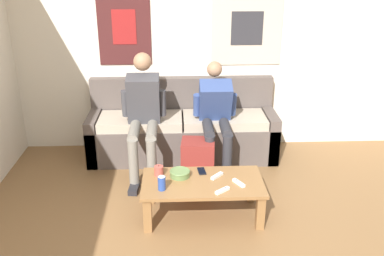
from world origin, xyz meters
name	(u,v)px	position (x,y,z in m)	size (l,w,h in m)	color
wall_back	(180,41)	(0.00, 2.70, 1.28)	(10.00, 0.07, 2.55)	silver
couch	(183,131)	(0.02, 2.37, 0.30)	(2.11, 0.66, 0.87)	#564C47
coffee_table	(203,187)	(0.17, 1.10, 0.28)	(1.06, 0.56, 0.34)	olive
person_seated_adult	(143,111)	(-0.39, 2.01, 0.68)	(0.47, 0.85, 1.25)	gray
person_seated_teen	(216,114)	(0.37, 2.04, 0.62)	(0.47, 0.87, 1.13)	#2D2D33
backpack	(198,163)	(0.16, 1.69, 0.22)	(0.35, 0.33, 0.46)	maroon
ceramic_bowl	(180,173)	(-0.03, 1.20, 0.37)	(0.18, 0.18, 0.06)	#607F47
pillar_candle	(159,171)	(-0.21, 1.23, 0.39)	(0.08, 0.08, 0.10)	#B24C42
drink_can_blue	(162,183)	(-0.18, 0.97, 0.40)	(0.07, 0.07, 0.12)	#28479E
game_controller_near_left	(217,176)	(0.30, 1.18, 0.35)	(0.12, 0.13, 0.03)	white
game_controller_near_right	(222,190)	(0.32, 0.92, 0.35)	(0.13, 0.12, 0.03)	white
game_controller_far_center	(239,183)	(0.48, 1.04, 0.35)	(0.10, 0.14, 0.03)	white
cell_phone	(202,171)	(0.17, 1.28, 0.35)	(0.08, 0.14, 0.01)	black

